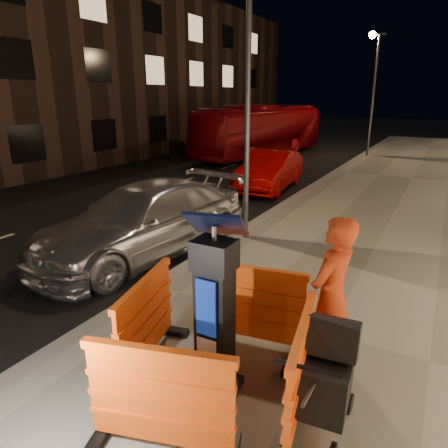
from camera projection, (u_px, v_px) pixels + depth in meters
The scene contains 15 objects.
ground_plane at pixel (155, 293), 6.89m from camera, with size 120.00×120.00×0.00m, color black.
sidewalk at pixel (329, 338), 5.48m from camera, with size 6.00×60.00×0.15m, color gray.
kerb at pixel (155, 289), 6.86m from camera, with size 0.30×60.00×0.15m, color slate.
parking_kiosk at pixel (215, 310), 4.16m from camera, with size 0.62×0.62×1.95m, color black.
barrier_front at pixel (161, 401), 3.50m from camera, with size 1.40×0.58×1.09m, color #FF5711.
barrier_back at pixel (253, 306), 5.08m from camera, with size 1.40×0.58×1.09m, color #FF5711.
barrier_kerbside at pixel (146, 322), 4.73m from camera, with size 1.40×0.58×1.09m, color #FF5711.
barrier_bldgside at pixel (300, 373), 3.86m from camera, with size 1.40×0.58×1.09m, color #FF5711.
car_silver at pixel (146, 253), 8.63m from camera, with size 2.07×5.09×1.48m, color silver.
car_red at pixel (269, 189), 14.54m from camera, with size 1.45×4.15×1.37m, color #A90605.
bus_doubledecker at pixel (261, 156), 22.53m from camera, with size 2.32×9.94×2.77m, color maroon.
man at pixel (331, 297), 4.49m from camera, with size 0.69×0.45×1.89m, color #99290E.
stroller at pixel (324, 381), 3.77m from camera, with size 0.56×0.85×1.07m, color black.
street_lamp_mid at pixel (248, 101), 8.30m from camera, with size 0.12×0.12×6.00m, color #3F3F44.
street_lamp_far at pixel (373, 97), 20.78m from camera, with size 0.12×0.12×6.00m, color #3F3F44.
Camera 1 is at (4.04, -4.83, 3.26)m, focal length 32.00 mm.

